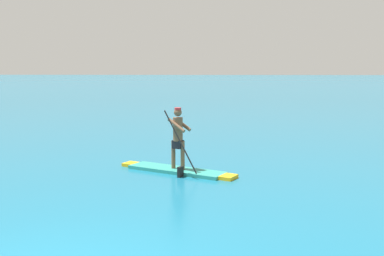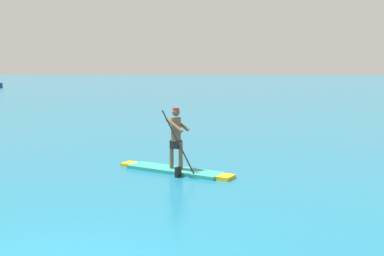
{
  "view_description": "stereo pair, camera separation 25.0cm",
  "coord_description": "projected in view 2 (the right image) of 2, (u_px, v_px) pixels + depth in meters",
  "views": [
    {
      "loc": [
        2.28,
        -4.95,
        2.74
      ],
      "look_at": [
        1.1,
        9.93,
        0.8
      ],
      "focal_mm": 42.2,
      "sensor_mm": 36.0,
      "label": 1
    },
    {
      "loc": [
        2.53,
        -4.93,
        2.74
      ],
      "look_at": [
        1.1,
        9.93,
        0.8
      ],
      "focal_mm": 42.2,
      "sensor_mm": 36.0,
      "label": 2
    }
  ],
  "objects": [
    {
      "name": "paddleboarder_mid_center",
      "position": [
        175.0,
        159.0,
        12.08
      ],
      "size": [
        3.29,
        1.9,
        1.79
      ],
      "rotation": [
        0.0,
        0.0,
        -0.45
      ],
      "color": "teal",
      "rests_on": "ground"
    }
  ]
}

